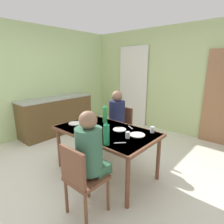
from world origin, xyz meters
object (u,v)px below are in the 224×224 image
object	(u,v)px
serving_bowl_center	(89,120)
water_bottle_green_far	(105,115)
kitchen_counter	(57,115)
dining_table	(106,134)
chair_near_diner	(81,177)
person_near_diner	(90,149)
chair_far_diner	(121,126)
water_bottle_green_near	(106,134)
person_far_diner	(117,114)

from	to	relation	value
serving_bowl_center	water_bottle_green_far	bearing A→B (deg)	23.39
kitchen_counter	water_bottle_green_far	world-z (taller)	water_bottle_green_far
dining_table	serving_bowl_center	world-z (taller)	serving_bowl_center
chair_near_diner	person_near_diner	xyz separation A→B (m)	(0.00, 0.14, 0.28)
chair_far_diner	water_bottle_green_far	xyz separation A→B (m)	(0.11, -0.57, 0.38)
kitchen_counter	water_bottle_green_near	xyz separation A→B (m)	(2.55, -0.89, 0.42)
person_near_diner	serving_bowl_center	distance (m)	1.19
chair_near_diner	dining_table	bearing A→B (deg)	115.82
person_far_diner	water_bottle_green_far	xyz separation A→B (m)	(0.11, -0.43, 0.09)
water_bottle_green_near	person_far_diner	bearing A→B (deg)	124.19
person_far_diner	water_bottle_green_far	bearing A→B (deg)	103.84
chair_far_diner	dining_table	bearing A→B (deg)	112.83
person_near_diner	water_bottle_green_far	bearing A→B (deg)	124.49
person_near_diner	person_far_diner	world-z (taller)	same
person_far_diner	water_bottle_green_far	distance (m)	0.45
kitchen_counter	water_bottle_green_far	size ratio (longest dim) A/B	5.84
chair_far_diner	chair_near_diner	bearing A→B (deg)	114.34
kitchen_counter	dining_table	distance (m)	2.24
chair_far_diner	person_far_diner	bearing A→B (deg)	90.00
chair_far_diner	serving_bowl_center	bearing A→B (deg)	76.13
kitchen_counter	person_near_diner	size ratio (longest dim) A/B	2.38
water_bottle_green_far	person_far_diner	bearing A→B (deg)	103.84
dining_table	person_near_diner	bearing A→B (deg)	-59.77
serving_bowl_center	kitchen_counter	bearing A→B (deg)	166.68
water_bottle_green_far	dining_table	bearing A→B (deg)	-45.54
chair_far_diner	person_far_diner	size ratio (longest dim) A/B	1.13
water_bottle_green_far	serving_bowl_center	distance (m)	0.32
chair_near_diner	serving_bowl_center	distance (m)	1.31
person_near_diner	water_bottle_green_far	size ratio (longest dim) A/B	2.45
kitchen_counter	water_bottle_green_far	xyz separation A→B (m)	(1.94, -0.28, 0.43)
kitchen_counter	person_near_diner	distance (m)	2.84
kitchen_counter	dining_table	xyz separation A→B (m)	(2.17, -0.51, 0.21)
water_bottle_green_far	serving_bowl_center	xyz separation A→B (m)	(-0.28, -0.12, -0.12)
chair_near_diner	person_far_diner	size ratio (longest dim) A/B	1.13
kitchen_counter	water_bottle_green_near	distance (m)	2.73
chair_far_diner	person_far_diner	world-z (taller)	person_far_diner
chair_far_diner	person_near_diner	distance (m)	1.66
serving_bowl_center	dining_table	bearing A→B (deg)	-13.02
chair_near_diner	water_bottle_green_near	bearing A→B (deg)	92.30
chair_near_diner	water_bottle_green_far	distance (m)	1.27
person_near_diner	person_far_diner	xyz separation A→B (m)	(-0.73, 1.33, 0.00)
water_bottle_green_near	water_bottle_green_far	size ratio (longest dim) A/B	0.94
water_bottle_green_near	chair_near_diner	bearing A→B (deg)	-87.70
water_bottle_green_near	serving_bowl_center	world-z (taller)	water_bottle_green_near
dining_table	water_bottle_green_far	bearing A→B (deg)	134.46
dining_table	chair_far_diner	distance (m)	0.89
dining_table	water_bottle_green_near	xyz separation A→B (m)	(0.37, -0.38, 0.20)
dining_table	chair_near_diner	xyz separation A→B (m)	(0.39, -0.80, -0.16)
person_far_diner	chair_near_diner	bearing A→B (deg)	116.30
dining_table	chair_near_diner	size ratio (longest dim) A/B	1.79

